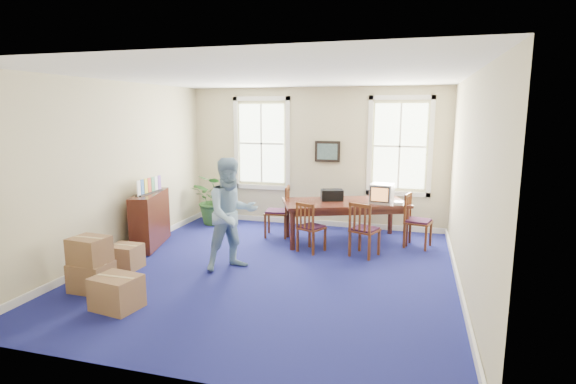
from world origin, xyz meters
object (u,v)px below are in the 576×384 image
(conference_table, at_px, (344,221))
(credenza, at_px, (150,220))
(potted_plant, at_px, (216,199))
(cardboard_boxes, at_px, (108,262))
(crt_tv, at_px, (382,193))
(chair_near_left, at_px, (311,227))
(man, at_px, (232,214))

(conference_table, relative_size, credenza, 1.83)
(credenza, bearing_deg, potted_plant, 61.84)
(credenza, xyz_separation_m, cardboard_boxes, (0.62, -2.12, -0.10))
(crt_tv, relative_size, cardboard_boxes, 0.31)
(crt_tv, relative_size, credenza, 0.35)
(crt_tv, distance_m, potted_plant, 3.95)
(chair_near_left, relative_size, potted_plant, 0.81)
(man, relative_size, cardboard_boxes, 1.25)
(crt_tv, bearing_deg, conference_table, -167.58)
(crt_tv, height_order, potted_plant, crt_tv)
(credenza, xyz_separation_m, potted_plant, (0.49, 2.00, 0.07))
(conference_table, height_order, credenza, credenza)
(crt_tv, relative_size, man, 0.24)
(crt_tv, distance_m, man, 3.19)
(credenza, relative_size, cardboard_boxes, 0.89)
(conference_table, relative_size, crt_tv, 5.32)
(potted_plant, bearing_deg, conference_table, -10.91)
(potted_plant, bearing_deg, credenza, -103.70)
(man, height_order, potted_plant, man)
(conference_table, distance_m, potted_plant, 3.22)
(conference_table, relative_size, chair_near_left, 2.55)
(conference_table, height_order, man, man)
(crt_tv, height_order, chair_near_left, crt_tv)
(chair_near_left, height_order, man, man)
(chair_near_left, xyz_separation_m, cardboard_boxes, (-2.52, -2.67, -0.05))
(conference_table, bearing_deg, chair_near_left, -143.17)
(conference_table, distance_m, man, 2.71)
(conference_table, distance_m, crt_tv, 0.96)
(chair_near_left, bearing_deg, crt_tv, -119.54)
(crt_tv, height_order, cardboard_boxes, crt_tv)
(crt_tv, relative_size, potted_plant, 0.39)
(cardboard_boxes, bearing_deg, man, 43.72)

